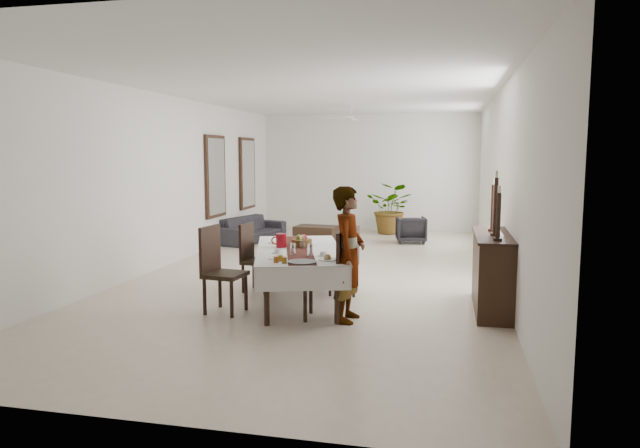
# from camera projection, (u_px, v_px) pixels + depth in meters

# --- Properties ---
(floor) EXTENTS (6.00, 12.00, 0.00)m
(floor) POSITION_uv_depth(u_px,v_px,m) (323.00, 271.00, 10.27)
(floor) COLOR beige
(floor) RESTS_ON ground
(ceiling) EXTENTS (6.00, 12.00, 0.02)m
(ceiling) POSITION_uv_depth(u_px,v_px,m) (323.00, 90.00, 9.88)
(ceiling) COLOR white
(ceiling) RESTS_ON wall_back
(wall_back) EXTENTS (6.00, 0.02, 3.20)m
(wall_back) POSITION_uv_depth(u_px,v_px,m) (369.00, 172.00, 15.89)
(wall_back) COLOR white
(wall_back) RESTS_ON floor
(wall_front) EXTENTS (6.00, 0.02, 3.20)m
(wall_front) POSITION_uv_depth(u_px,v_px,m) (151.00, 221.00, 4.26)
(wall_front) COLOR white
(wall_front) RESTS_ON floor
(wall_left) EXTENTS (0.02, 12.00, 3.20)m
(wall_left) POSITION_uv_depth(u_px,v_px,m) (167.00, 181.00, 10.73)
(wall_left) COLOR white
(wall_left) RESTS_ON floor
(wall_right) EXTENTS (0.02, 12.00, 3.20)m
(wall_right) POSITION_uv_depth(u_px,v_px,m) (499.00, 184.00, 9.42)
(wall_right) COLOR white
(wall_right) RESTS_ON floor
(dining_table_top) EXTENTS (1.65, 2.59, 0.05)m
(dining_table_top) POSITION_uv_depth(u_px,v_px,m) (299.00, 251.00, 8.10)
(dining_table_top) COLOR black
(dining_table_top) RESTS_ON table_leg_fl
(table_leg_fl) EXTENTS (0.09, 0.09, 0.70)m
(table_leg_fl) POSITION_uv_depth(u_px,v_px,m) (267.00, 298.00, 6.98)
(table_leg_fl) COLOR black
(table_leg_fl) RESTS_ON floor
(table_leg_fr) EXTENTS (0.09, 0.09, 0.70)m
(table_leg_fr) POSITION_uv_depth(u_px,v_px,m) (338.00, 296.00, 7.04)
(table_leg_fr) COLOR black
(table_leg_fr) RESTS_ON floor
(table_leg_bl) EXTENTS (0.09, 0.09, 0.70)m
(table_leg_bl) POSITION_uv_depth(u_px,v_px,m) (269.00, 263.00, 9.24)
(table_leg_bl) COLOR black
(table_leg_bl) RESTS_ON floor
(table_leg_br) EXTENTS (0.09, 0.09, 0.70)m
(table_leg_br) POSITION_uv_depth(u_px,v_px,m) (323.00, 262.00, 9.30)
(table_leg_br) COLOR black
(table_leg_br) RESTS_ON floor
(tablecloth_top) EXTENTS (1.88, 2.81, 0.01)m
(tablecloth_top) POSITION_uv_depth(u_px,v_px,m) (299.00, 249.00, 8.09)
(tablecloth_top) COLOR silver
(tablecloth_top) RESTS_ON dining_table_top
(tablecloth_drape_left) EXTENTS (0.76, 2.47, 0.30)m
(tablecloth_drape_left) POSITION_uv_depth(u_px,v_px,m) (258.00, 260.00, 8.07)
(tablecloth_drape_left) COLOR silver
(tablecloth_drape_left) RESTS_ON dining_table_top
(tablecloth_drape_right) EXTENTS (0.76, 2.47, 0.30)m
(tablecloth_drape_right) POSITION_uv_depth(u_px,v_px,m) (340.00, 259.00, 8.15)
(tablecloth_drape_right) COLOR white
(tablecloth_drape_right) RESTS_ON dining_table_top
(tablecloth_drape_near) EXTENTS (1.13, 0.35, 0.30)m
(tablecloth_drape_near) POSITION_uv_depth(u_px,v_px,m) (303.00, 279.00, 6.84)
(tablecloth_drape_near) COLOR silver
(tablecloth_drape_near) RESTS_ON dining_table_top
(tablecloth_drape_far) EXTENTS (1.13, 0.35, 0.30)m
(tablecloth_drape_far) POSITION_uv_depth(u_px,v_px,m) (296.00, 245.00, 9.38)
(tablecloth_drape_far) COLOR white
(tablecloth_drape_far) RESTS_ON dining_table_top
(table_runner) EXTENTS (1.06, 2.50, 0.00)m
(table_runner) POSITION_uv_depth(u_px,v_px,m) (299.00, 249.00, 8.09)
(table_runner) COLOR #521F17
(table_runner) RESTS_ON tablecloth_top
(red_pitcher) EXTENTS (0.19, 0.19, 0.20)m
(red_pitcher) POSITION_uv_depth(u_px,v_px,m) (281.00, 240.00, 8.21)
(red_pitcher) COLOR maroon
(red_pitcher) RESTS_ON tablecloth_top
(pitcher_handle) EXTENTS (0.12, 0.05, 0.12)m
(pitcher_handle) POSITION_uv_depth(u_px,v_px,m) (275.00, 241.00, 8.20)
(pitcher_handle) COLOR maroon
(pitcher_handle) RESTS_ON red_pitcher
(wine_glass_near) EXTENTS (0.07, 0.07, 0.17)m
(wine_glass_near) POSITION_uv_depth(u_px,v_px,m) (310.00, 250.00, 7.45)
(wine_glass_near) COLOR silver
(wine_glass_near) RESTS_ON tablecloth_top
(wine_glass_mid) EXTENTS (0.07, 0.07, 0.17)m
(wine_glass_mid) POSITION_uv_depth(u_px,v_px,m) (293.00, 249.00, 7.53)
(wine_glass_mid) COLOR silver
(wine_glass_mid) RESTS_ON tablecloth_top
(wine_glass_far) EXTENTS (0.07, 0.07, 0.17)m
(wine_glass_far) POSITION_uv_depth(u_px,v_px,m) (302.00, 242.00, 8.13)
(wine_glass_far) COLOR white
(wine_glass_far) RESTS_ON tablecloth_top
(teacup_right) EXTENTS (0.09, 0.09, 0.06)m
(teacup_right) POSITION_uv_depth(u_px,v_px,m) (323.00, 254.00, 7.52)
(teacup_right) COLOR white
(teacup_right) RESTS_ON saucer_right
(saucer_right) EXTENTS (0.15, 0.15, 0.01)m
(saucer_right) POSITION_uv_depth(u_px,v_px,m) (323.00, 256.00, 7.52)
(saucer_right) COLOR silver
(saucer_right) RESTS_ON tablecloth_top
(teacup_left) EXTENTS (0.09, 0.09, 0.06)m
(teacup_left) POSITION_uv_depth(u_px,v_px,m) (278.00, 251.00, 7.72)
(teacup_left) COLOR silver
(teacup_left) RESTS_ON saucer_left
(saucer_left) EXTENTS (0.15, 0.15, 0.01)m
(saucer_left) POSITION_uv_depth(u_px,v_px,m) (278.00, 253.00, 7.72)
(saucer_left) COLOR silver
(saucer_left) RESTS_ON tablecloth_top
(plate_near_right) EXTENTS (0.24, 0.24, 0.02)m
(plate_near_right) POSITION_uv_depth(u_px,v_px,m) (328.00, 260.00, 7.22)
(plate_near_right) COLOR silver
(plate_near_right) RESTS_ON tablecloth_top
(bread_near_right) EXTENTS (0.09, 0.09, 0.09)m
(bread_near_right) POSITION_uv_depth(u_px,v_px,m) (328.00, 257.00, 7.22)
(bread_near_right) COLOR tan
(bread_near_right) RESTS_ON plate_near_right
(plate_near_left) EXTENTS (0.24, 0.24, 0.02)m
(plate_near_left) POSITION_uv_depth(u_px,v_px,m) (278.00, 258.00, 7.33)
(plate_near_left) COLOR silver
(plate_near_left) RESTS_ON tablecloth_top
(plate_far_left) EXTENTS (0.24, 0.24, 0.02)m
(plate_far_left) POSITION_uv_depth(u_px,v_px,m) (276.00, 243.00, 8.61)
(plate_far_left) COLOR silver
(plate_far_left) RESTS_ON tablecloth_top
(serving_tray) EXTENTS (0.36, 0.36, 0.02)m
(serving_tray) POSITION_uv_depth(u_px,v_px,m) (302.00, 262.00, 7.05)
(serving_tray) COLOR #424248
(serving_tray) RESTS_ON tablecloth_top
(jam_jar_a) EXTENTS (0.06, 0.06, 0.08)m
(jam_jar_a) POSITION_uv_depth(u_px,v_px,m) (284.00, 260.00, 7.00)
(jam_jar_a) COLOR brown
(jam_jar_a) RESTS_ON tablecloth_top
(jam_jar_b) EXTENTS (0.06, 0.06, 0.08)m
(jam_jar_b) POSITION_uv_depth(u_px,v_px,m) (276.00, 260.00, 7.05)
(jam_jar_b) COLOR #904815
(jam_jar_b) RESTS_ON tablecloth_top
(jam_jar_c) EXTENTS (0.06, 0.06, 0.08)m
(jam_jar_c) POSITION_uv_depth(u_px,v_px,m) (280.00, 258.00, 7.16)
(jam_jar_c) COLOR #976816
(jam_jar_c) RESTS_ON tablecloth_top
(fruit_basket) EXTENTS (0.30, 0.30, 0.10)m
(fruit_basket) POSITION_uv_depth(u_px,v_px,m) (302.00, 243.00, 8.34)
(fruit_basket) COLOR brown
(fruit_basket) RESTS_ON tablecloth_top
(fruit_red) EXTENTS (0.09, 0.09, 0.09)m
(fruit_red) POSITION_uv_depth(u_px,v_px,m) (304.00, 237.00, 8.35)
(fruit_red) COLOR maroon
(fruit_red) RESTS_ON fruit_basket
(fruit_green) EXTENTS (0.08, 0.08, 0.08)m
(fruit_green) POSITION_uv_depth(u_px,v_px,m) (299.00, 237.00, 8.35)
(fruit_green) COLOR #5B8227
(fruit_green) RESTS_ON fruit_basket
(fruit_yellow) EXTENTS (0.08, 0.08, 0.08)m
(fruit_yellow) POSITION_uv_depth(u_px,v_px,m) (302.00, 238.00, 8.28)
(fruit_yellow) COLOR gold
(fruit_yellow) RESTS_ON fruit_basket
(chair_right_near_seat) EXTENTS (0.51, 0.51, 0.05)m
(chair_right_near_seat) POSITION_uv_depth(u_px,v_px,m) (323.00, 280.00, 7.26)
(chair_right_near_seat) COLOR black
(chair_right_near_seat) RESTS_ON chair_right_near_leg_fl
(chair_right_near_leg_fl) EXTENTS (0.05, 0.05, 0.48)m
(chair_right_near_leg_fl) POSITION_uv_depth(u_px,v_px,m) (336.00, 305.00, 7.07)
(chair_right_near_leg_fl) COLOR black
(chair_right_near_leg_fl) RESTS_ON floor
(chair_right_near_leg_fr) EXTENTS (0.05, 0.05, 0.48)m
(chair_right_near_leg_fr) POSITION_uv_depth(u_px,v_px,m) (340.00, 297.00, 7.46)
(chair_right_near_leg_fr) COLOR black
(chair_right_near_leg_fr) RESTS_ON floor
(chair_right_near_leg_bl) EXTENTS (0.05, 0.05, 0.48)m
(chair_right_near_leg_bl) POSITION_uv_depth(u_px,v_px,m) (305.00, 304.00, 7.14)
(chair_right_near_leg_bl) COLOR black
(chair_right_near_leg_bl) RESTS_ON floor
(chair_right_near_leg_br) EXTENTS (0.05, 0.05, 0.48)m
(chair_right_near_leg_br) POSITION_uv_depth(u_px,v_px,m) (311.00, 296.00, 7.52)
(chair_right_near_leg_br) COLOR black
(chair_right_near_leg_br) RESTS_ON floor
(chair_right_near_back) EXTENTS (0.07, 0.48, 0.61)m
(chair_right_near_back) POSITION_uv_depth(u_px,v_px,m) (340.00, 255.00, 7.19)
(chair_right_near_back) COLOR black
(chair_right_near_back) RESTS_ON chair_right_near_seat
(chair_right_far_seat) EXTENTS (0.45, 0.45, 0.05)m
(chair_right_far_seat) POSITION_uv_depth(u_px,v_px,m) (344.00, 264.00, 8.57)
(chair_right_far_seat) COLOR black
(chair_right_far_seat) RESTS_ON chair_right_far_leg_fl
(chair_right_far_leg_fl) EXTENTS (0.05, 0.05, 0.43)m
(chair_right_far_leg_fl) POSITION_uv_depth(u_px,v_px,m) (354.00, 283.00, 8.39)
(chair_right_far_leg_fl) COLOR black
(chair_right_far_leg_fl) RESTS_ON floor
(chair_right_far_leg_fr) EXTENTS (0.05, 0.05, 0.43)m
(chair_right_far_leg_fr) POSITION_uv_depth(u_px,v_px,m) (356.00, 278.00, 8.74)
(chair_right_far_leg_fr) COLOR black
(chair_right_far_leg_fr) RESTS_ON floor
(chair_right_far_leg_bl) EXTENTS (0.05, 0.05, 0.43)m
(chair_right_far_leg_bl) POSITION_uv_depth(u_px,v_px,m) (330.00, 282.00, 8.45)
(chair_right_far_leg_bl) COLOR black
(chair_right_far_leg_bl) RESTS_ON floor
(chair_right_far_leg_br) EXTENTS (0.05, 0.05, 0.43)m
(chair_right_far_leg_br) POSITION_uv_depth(u_px,v_px,m) (334.00, 277.00, 8.80)
(chair_right_far_leg_br) COLOR black
(chair_right_far_leg_br) RESTS_ON floor
(chair_right_far_back) EXTENTS (0.06, 0.43, 0.55)m
(chair_right_far_back) POSITION_uv_depth(u_px,v_px,m) (357.00, 245.00, 8.50)
(chair_right_far_back) COLOR black
(chair_right_far_back) RESTS_ON chair_right_far_seat
(chair_left_near_seat) EXTENTS (0.55, 0.55, 0.06)m
(chair_left_near_seat) POSITION_uv_depth(u_px,v_px,m) (225.00, 275.00, 7.54)
(chair_left_near_seat) COLOR black
(chair_left_near_seat) RESTS_ON chair_left_near_leg_fl
(chair_left_near_leg_fl) EXTENTS (0.05, 0.05, 0.48)m
(chair_left_near_leg_fl) POSITION_uv_depth(u_px,v_px,m) (220.00, 290.00, 7.83)
(chair_left_near_leg_fl) COLOR black
(chair_left_near_leg_fl) RESTS_ON floor
(chair_left_near_leg_fr) EXTENTS (0.05, 0.05, 0.48)m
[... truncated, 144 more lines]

